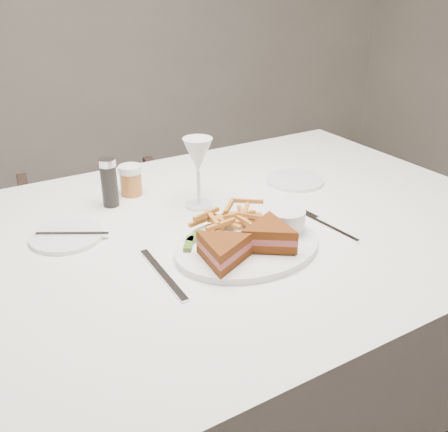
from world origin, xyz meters
TOP-DOWN VIEW (x-y plane):
  - table at (0.18, 0.34)m, footprint 1.53×1.09m
  - chair_far at (0.09, 1.24)m, footprint 0.61×0.57m
  - table_setting at (0.18, 0.30)m, footprint 0.79×0.60m

SIDE VIEW (x-z plane):
  - chair_far at x=0.09m, z-range 0.00..0.60m
  - table at x=0.18m, z-range 0.00..0.75m
  - table_setting at x=0.18m, z-range 0.70..0.88m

